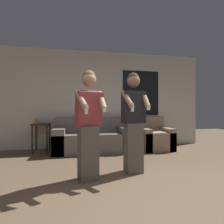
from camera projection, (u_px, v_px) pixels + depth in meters
name	position (u px, v px, depth m)	size (l,w,h in m)	color
ground_plane	(151.00, 214.00, 1.74)	(14.00, 14.00, 0.00)	brown
wall_back	(105.00, 99.00, 4.99)	(5.80, 0.07, 2.70)	beige
couch	(93.00, 139.00, 4.47)	(1.90, 0.88, 0.85)	slate
armchair	(154.00, 138.00, 4.73)	(0.81, 0.88, 0.85)	#937A60
side_table	(41.00, 129.00, 4.41)	(0.42, 0.47, 0.85)	#332319
person_left	(89.00, 124.00, 2.58)	(0.45, 0.56, 1.63)	#56514C
person_right	(133.00, 121.00, 2.92)	(0.44, 0.47, 1.67)	#56514C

